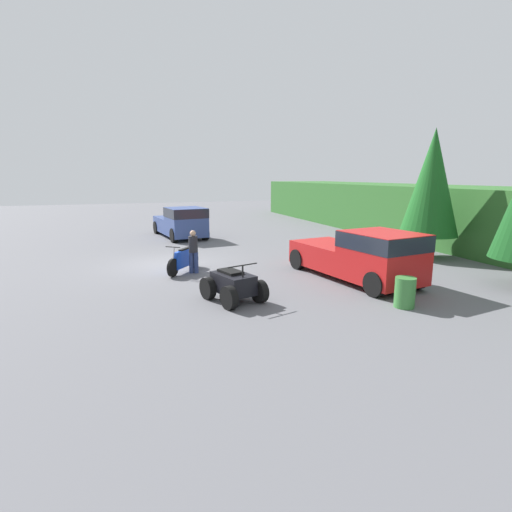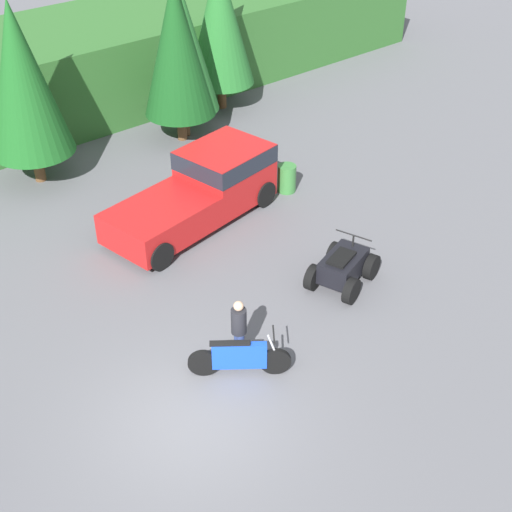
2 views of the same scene
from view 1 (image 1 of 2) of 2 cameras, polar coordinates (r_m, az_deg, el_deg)
The scene contains 9 objects.
ground_plane at distance 17.47m, azimuth -12.53°, elevation -1.15°, with size 80.00×80.00×0.00m, color #5B5B60.
hillside_backdrop at distance 24.63m, azimuth 27.65°, elevation 5.10°, with size 44.00×6.00×3.12m.
tree_left at distance 19.72m, azimuth 23.82°, elevation 9.54°, with size 2.54×2.54×5.78m.
pickup_truck_red at distance 14.60m, azimuth 15.03°, elevation 0.23°, with size 5.62×2.94×1.88m.
pickup_truck_second at distance 24.59m, azimuth -10.57°, elevation 4.85°, with size 5.30×2.85×1.88m.
dirt_bike at distance 15.83m, azimuth -10.33°, elevation -0.60°, with size 1.84×1.49×1.14m.
quad_atv at distance 12.06m, azimuth -3.28°, elevation -4.19°, with size 2.19×1.81×1.21m.
rider_person at distance 15.53m, azimuth -8.95°, elevation 0.85°, with size 0.44×0.44×1.67m.
steel_barrel at distance 12.23m, azimuth 20.50°, elevation -4.89°, with size 0.58×0.58×0.88m.
Camera 1 is at (16.98, -1.70, 3.73)m, focal length 28.00 mm.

